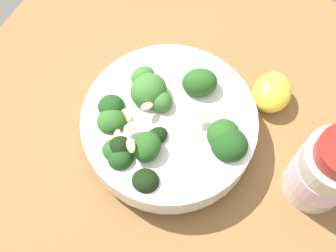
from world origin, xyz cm
name	(u,v)px	position (x,y,z in cm)	size (l,w,h in cm)	color
ground_plane	(177,147)	(0.00, 0.00, -2.30)	(65.16, 65.16, 4.60)	brown
bowl_of_broccoli	(167,127)	(0.50, -1.33, 3.92)	(22.09, 22.09, 9.76)	white
lemon_wedge	(272,92)	(-11.43, 8.44, 2.20)	(6.06, 5.25, 4.41)	yellow
bottle_tall	(326,171)	(-2.41, 18.04, 5.81)	(7.70, 7.70, 12.69)	beige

